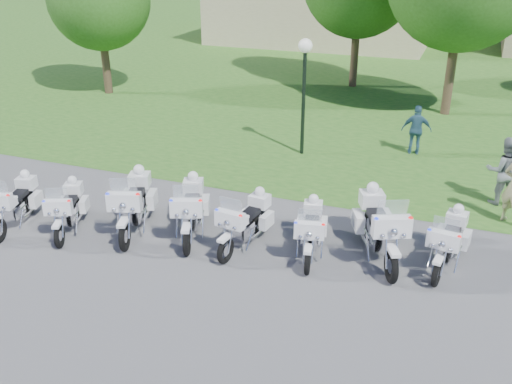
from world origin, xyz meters
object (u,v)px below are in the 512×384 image
(motorcycle_4, at_px, (246,221))
(lamp_post, at_px, (305,67))
(motorcycle_6, at_px, (380,226))
(motorcycle_3, at_px, (191,208))
(motorcycle_0, at_px, (15,202))
(motorcycle_7, at_px, (449,241))
(motorcycle_5, at_px, (311,230))
(bystander_b, at_px, (504,171))
(motorcycle_2, at_px, (134,203))
(bystander_c, at_px, (416,130))
(motorcycle_1, at_px, (68,208))

(motorcycle_4, distance_m, lamp_post, 6.75)
(motorcycle_6, bearing_deg, lamp_post, -82.55)
(motorcycle_6, bearing_deg, motorcycle_3, -16.35)
(motorcycle_0, distance_m, lamp_post, 9.31)
(motorcycle_3, bearing_deg, motorcycle_7, 165.57)
(motorcycle_0, distance_m, motorcycle_5, 7.31)
(bystander_b, bearing_deg, motorcycle_2, 18.35)
(motorcycle_5, xyz_separation_m, lamp_post, (-2.05, 6.19, 2.26))
(bystander_c, bearing_deg, motorcycle_0, 37.60)
(motorcycle_0, height_order, motorcycle_1, motorcycle_0)
(motorcycle_1, relative_size, bystander_c, 1.21)
(motorcycle_2, bearing_deg, motorcycle_6, 169.10)
(motorcycle_2, relative_size, motorcycle_3, 1.06)
(bystander_b, bearing_deg, motorcycle_7, 62.77)
(motorcycle_2, bearing_deg, motorcycle_4, 165.35)
(motorcycle_3, bearing_deg, motorcycle_0, -6.37)
(motorcycle_0, xyz_separation_m, bystander_c, (8.64, 8.73, 0.20))
(motorcycle_3, distance_m, motorcycle_6, 4.41)
(motorcycle_5, bearing_deg, motorcycle_0, -2.28)
(motorcycle_0, distance_m, bystander_c, 12.28)
(motorcycle_0, height_order, bystander_b, bystander_b)
(motorcycle_0, bearing_deg, bystander_b, -168.83)
(motorcycle_0, relative_size, lamp_post, 0.57)
(lamp_post, bearing_deg, motorcycle_6, -58.66)
(motorcycle_1, bearing_deg, motorcycle_7, 167.08)
(motorcycle_2, relative_size, bystander_b, 1.29)
(motorcycle_2, bearing_deg, motorcycle_0, -2.87)
(motorcycle_1, xyz_separation_m, motorcycle_5, (5.82, 1.00, 0.01))
(motorcycle_3, height_order, bystander_c, bystander_c)
(motorcycle_5, xyz_separation_m, motorcycle_7, (2.92, 0.54, 0.02))
(motorcycle_7, bearing_deg, bystander_b, -97.41)
(motorcycle_2, relative_size, bystander_c, 1.48)
(motorcycle_5, distance_m, motorcycle_7, 2.97)
(motorcycle_4, xyz_separation_m, motorcycle_7, (4.43, 0.70, -0.00))
(bystander_c, bearing_deg, motorcycle_2, 46.10)
(motorcycle_4, height_order, motorcycle_5, motorcycle_4)
(lamp_post, xyz_separation_m, bystander_b, (6.07, -1.83, -1.92))
(motorcycle_0, relative_size, motorcycle_6, 0.87)
(motorcycle_1, bearing_deg, motorcycle_2, 179.44)
(motorcycle_0, height_order, motorcycle_3, motorcycle_3)
(lamp_post, height_order, bystander_c, lamp_post)
(motorcycle_0, distance_m, bystander_b, 12.54)
(motorcycle_1, height_order, motorcycle_4, motorcycle_4)
(motorcycle_2, height_order, motorcycle_6, motorcycle_6)
(motorcycle_0, bearing_deg, motorcycle_3, 179.22)
(motorcycle_6, bearing_deg, motorcycle_7, 159.32)
(motorcycle_2, xyz_separation_m, lamp_post, (2.29, 6.57, 2.15))
(motorcycle_4, distance_m, bystander_c, 8.21)
(bystander_b, bearing_deg, motorcycle_5, 36.08)
(motorcycle_6, bearing_deg, motorcycle_1, -12.58)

